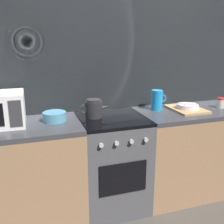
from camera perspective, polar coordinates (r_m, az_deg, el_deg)
ground_plane at (r=2.71m, az=0.02°, el=-19.78°), size 8.00×8.00×0.00m
back_wall at (r=2.54m, az=-2.23°, el=7.30°), size 3.60×0.05×2.40m
counter_left at (r=2.39m, az=-21.62°, el=-13.45°), size 1.20×0.60×0.90m
stove_unit at (r=2.47m, az=0.03°, el=-11.26°), size 0.60×0.63×0.90m
counter_right at (r=2.85m, az=17.67°, el=-8.22°), size 1.20×0.60×0.90m
kettle at (r=2.29m, az=-4.10°, el=0.77°), size 0.28×0.15×0.17m
mixing_bowl at (r=2.24m, az=-12.73°, el=-1.00°), size 0.20×0.20×0.08m
pitcher at (r=2.58m, az=10.04°, el=2.66°), size 0.16×0.11×0.20m
dish_pile at (r=2.65m, az=16.46°, el=0.89°), size 0.30×0.40×0.07m
spice_jar at (r=2.85m, az=23.10°, el=1.88°), size 0.08×0.08×0.10m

